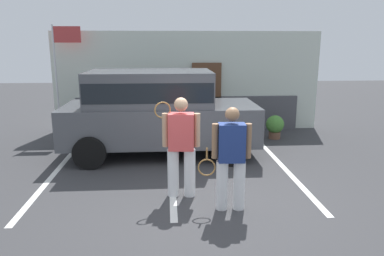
# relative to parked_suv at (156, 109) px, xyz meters

# --- Properties ---
(ground_plane) EXTENTS (40.00, 40.00, 0.00)m
(ground_plane) POSITION_rel_parked_suv_xyz_m (0.92, -2.90, -1.15)
(ground_plane) COLOR #38383A
(parking_stripe_0) EXTENTS (0.12, 4.40, 0.01)m
(parking_stripe_0) POSITION_rel_parked_suv_xyz_m (-2.14, -1.40, -1.14)
(parking_stripe_0) COLOR silver
(parking_stripe_0) RESTS_ON ground_plane
(parking_stripe_1) EXTENTS (0.12, 4.40, 0.01)m
(parking_stripe_1) POSITION_rel_parked_suv_xyz_m (0.34, -1.40, -1.14)
(parking_stripe_1) COLOR silver
(parking_stripe_1) RESTS_ON ground_plane
(parking_stripe_2) EXTENTS (0.12, 4.40, 0.01)m
(parking_stripe_2) POSITION_rel_parked_suv_xyz_m (2.82, -1.40, -1.14)
(parking_stripe_2) COLOR silver
(parking_stripe_2) RESTS_ON ground_plane
(house_frontage) EXTENTS (8.17, 0.40, 3.04)m
(house_frontage) POSITION_rel_parked_suv_xyz_m (0.93, 2.68, 0.28)
(house_frontage) COLOR silver
(house_frontage) RESTS_ON ground_plane
(parked_suv) EXTENTS (4.60, 2.17, 2.05)m
(parked_suv) POSITION_rel_parked_suv_xyz_m (0.00, 0.00, 0.00)
(parked_suv) COLOR #4C4F54
(parked_suv) RESTS_ON ground_plane
(tennis_player_man) EXTENTS (0.79, 0.31, 1.79)m
(tennis_player_man) POSITION_rel_parked_suv_xyz_m (0.49, -2.56, -0.21)
(tennis_player_man) COLOR white
(tennis_player_man) RESTS_ON ground_plane
(tennis_player_woman) EXTENTS (0.89, 0.29, 1.71)m
(tennis_player_woman) POSITION_rel_parked_suv_xyz_m (1.27, -3.16, -0.26)
(tennis_player_woman) COLOR white
(tennis_player_woman) RESTS_ON ground_plane
(potted_plant_by_porch) EXTENTS (0.51, 0.51, 0.68)m
(potted_plant_by_porch) POSITION_rel_parked_suv_xyz_m (3.33, 1.31, -0.77)
(potted_plant_by_porch) COLOR brown
(potted_plant_by_porch) RESTS_ON ground_plane
(flag_pole) EXTENTS (0.80, 0.05, 3.20)m
(flag_pole) POSITION_rel_parked_suv_xyz_m (-2.75, 2.17, 1.06)
(flag_pole) COLOR silver
(flag_pole) RESTS_ON ground_plane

